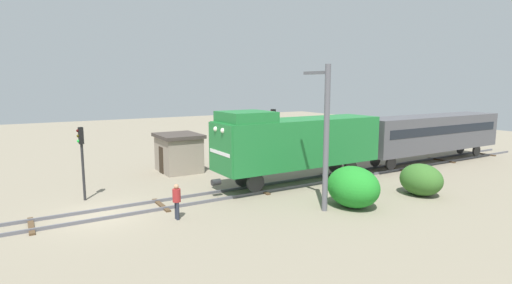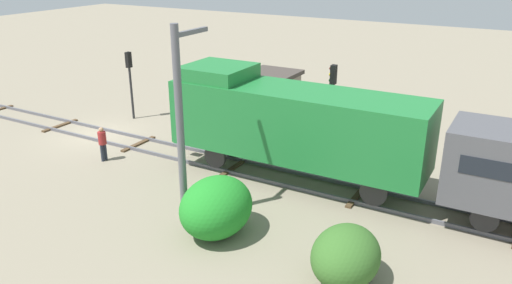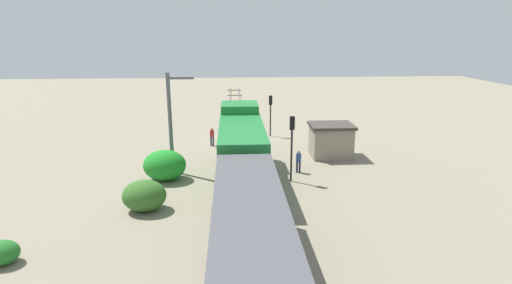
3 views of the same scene
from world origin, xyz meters
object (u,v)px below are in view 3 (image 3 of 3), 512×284
locomotive (241,142)px  worker_by_signal (299,160)px  relay_hut (331,140)px  catenary_mast (171,120)px  traffic_signal_mid (292,137)px  passenger_car_leading (251,246)px  traffic_signal_near (270,108)px  worker_near_track (212,135)px

locomotive → worker_by_signal: 4.73m
locomotive → relay_hut: size_ratio=3.31×
worker_by_signal → catenary_mast: size_ratio=0.23×
traffic_signal_mid → passenger_car_leading: bearing=75.2°
passenger_car_leading → worker_by_signal: bearing=-106.1°
relay_hut → traffic_signal_mid: bearing=53.2°
locomotive → traffic_signal_near: 12.46m
traffic_signal_mid → catenary_mast: catenary_mast is taller
traffic_signal_mid → worker_by_signal: (-0.80, -1.71, -2.16)m
traffic_signal_near → worker_near_track: (5.60, 3.25, -1.81)m
worker_near_track → catenary_mast: 7.82m
locomotive → passenger_car_leading: size_ratio=0.83×
worker_by_signal → relay_hut: size_ratio=0.49×
traffic_signal_mid → catenary_mast: size_ratio=0.63×
locomotive → catenary_mast: 5.43m
catenary_mast → traffic_signal_near: bearing=-129.0°
traffic_signal_near → locomotive: bearing=75.1°
passenger_car_leading → worker_by_signal: size_ratio=8.24×
traffic_signal_near → worker_by_signal: 11.00m
traffic_signal_near → catenary_mast: bearing=51.0°
catenary_mast → relay_hut: 13.04m
worker_by_signal → relay_hut: (-3.30, -3.77, 0.40)m
locomotive → worker_by_signal: (-4.20, -1.24, -1.78)m
traffic_signal_mid → worker_near_track: size_ratio=2.69×
locomotive → traffic_signal_near: bearing=-104.9°
relay_hut → locomotive: bearing=33.8°
locomotive → relay_hut: bearing=-146.2°
passenger_car_leading → traffic_signal_mid: size_ratio=3.06×
traffic_signal_near → catenary_mast: catenary_mast is taller
traffic_signal_mid → worker_by_signal: bearing=-115.1°
locomotive → relay_hut: (-7.50, -5.01, -1.38)m
traffic_signal_mid → relay_hut: traffic_signal_mid is taller
passenger_car_leading → catenary_mast: catenary_mast is taller
passenger_car_leading → traffic_signal_near: size_ratio=3.48×
relay_hut → catenary_mast: bearing=13.7°
traffic_signal_near → worker_near_track: bearing=30.1°
traffic_signal_mid → relay_hut: 7.07m
locomotive → worker_near_track: (2.40, -8.79, -1.78)m
locomotive → traffic_signal_near: size_ratio=2.88×
traffic_signal_mid → worker_near_track: (5.80, -9.26, -2.16)m
relay_hut → traffic_signal_near: bearing=-58.5°
passenger_car_leading → traffic_signal_near: (-3.20, -25.38, 0.28)m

